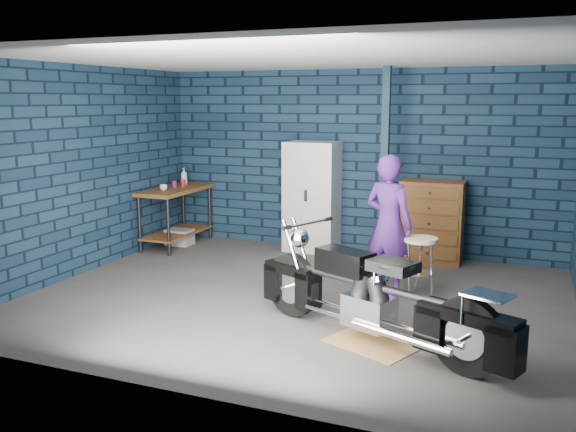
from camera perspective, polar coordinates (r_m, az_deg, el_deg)
name	(u,v)px	position (r m, az deg, el deg)	size (l,w,h in m)	color
ground	(296,298)	(7.10, 0.77, -7.68)	(6.00, 6.00, 0.00)	#484543
room_walls	(313,130)	(7.26, 2.39, 8.05)	(6.02, 5.01, 2.71)	#102135
support_post	(385,167)	(8.49, 9.02, 4.58)	(0.10, 0.10, 2.70)	#102634
workbench	(176,217)	(9.68, -10.40, -0.07)	(0.60, 1.40, 0.91)	brown
drip_mat	(374,343)	(5.90, 8.01, -11.66)	(0.80, 0.60, 0.01)	#9A6F43
motorcycle	(375,290)	(5.73, 8.15, -6.83)	(2.39, 0.65, 1.05)	black
person	(389,225)	(7.19, 9.40, -0.80)	(0.60, 0.39, 1.64)	#4B217D
storage_bin	(180,237)	(9.77, -10.11, -1.95)	(0.40, 0.28, 0.25)	gray
locker	(312,197)	(9.14, 2.25, 1.81)	(0.77, 0.55, 1.65)	silver
tool_chest	(431,222)	(8.77, 13.26, -0.52)	(0.86, 0.48, 1.15)	brown
shop_stool	(420,267)	(7.22, 12.23, -4.70)	(0.38, 0.38, 0.70)	beige
cup_a	(164,187)	(9.38, -11.57, 2.64)	(0.11, 0.11, 0.09)	beige
mug_purple	(174,184)	(9.63, -10.59, 2.93)	(0.08, 0.08, 0.11)	#581965
mug_red	(183,183)	(9.70, -9.80, 3.03)	(0.08, 0.08, 0.11)	maroon
bottle	(184,176)	(9.94, -9.70, 3.68)	(0.11, 0.11, 0.27)	gray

